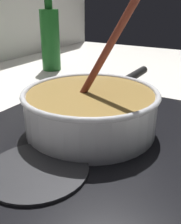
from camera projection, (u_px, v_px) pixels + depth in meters
ground at (107, 168)px, 0.50m from camera, size 2.40×1.60×0.04m
hob_plate at (90, 133)px, 0.57m from camera, size 0.56×0.48×0.01m
burner_ring at (90, 128)px, 0.57m from camera, size 0.19×0.19×0.01m
spare_burner at (37, 170)px, 0.43m from camera, size 0.17×0.17×0.01m
cooking_pan at (91, 109)px, 0.55m from camera, size 0.45×0.28×0.27m
oil_bottle at (50, 39)px, 1.05m from camera, size 0.07×0.07×0.28m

